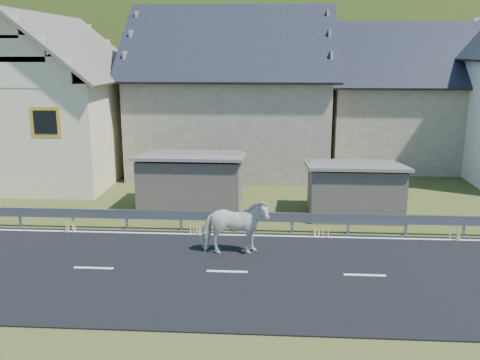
{
  "coord_description": "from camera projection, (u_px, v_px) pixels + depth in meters",
  "views": [
    {
      "loc": [
        1.33,
        -14.55,
        6.35
      ],
      "look_at": [
        0.14,
        3.72,
        1.91
      ],
      "focal_mm": 40.0,
      "sensor_mm": 36.0,
      "label": 1
    }
  ],
  "objects": [
    {
      "name": "house_stone_b",
      "position": [
        409.0,
        89.0,
        30.61
      ],
      "size": [
        9.8,
        8.8,
        8.1
      ],
      "color": "tan",
      "rests_on": "ground"
    },
    {
      "name": "house_stone_a",
      "position": [
        233.0,
        83.0,
        29.21
      ],
      "size": [
        10.8,
        9.8,
        8.9
      ],
      "color": "tan",
      "rests_on": "ground"
    },
    {
      "name": "mountain",
      "position": [
        285.0,
        125.0,
        194.65
      ],
      "size": [
        440.0,
        280.0,
        260.0
      ],
      "primitive_type": "ellipsoid",
      "color": "#234010",
      "rests_on": "ground"
    },
    {
      "name": "house_cream",
      "position": [
        50.0,
        91.0,
        26.94
      ],
      "size": [
        7.8,
        9.8,
        8.3
      ],
      "color": "beige",
      "rests_on": "ground"
    },
    {
      "name": "ground",
      "position": [
        227.0,
        273.0,
        15.69
      ],
      "size": [
        160.0,
        160.0,
        0.0
      ],
      "primitive_type": "plane",
      "color": "#324219",
      "rests_on": "ground"
    },
    {
      "name": "horse",
      "position": [
        234.0,
        227.0,
        16.85
      ],
      "size": [
        1.16,
        2.22,
        1.81
      ],
      "primitive_type": "imported",
      "rotation": [
        0.0,
        0.0,
        1.66
      ],
      "color": "silver",
      "rests_on": "road"
    },
    {
      "name": "lane_markings",
      "position": [
        227.0,
        271.0,
        15.68
      ],
      "size": [
        60.0,
        6.6,
        0.01
      ],
      "primitive_type": "cube",
      "color": "silver",
      "rests_on": "road"
    },
    {
      "name": "guardrail",
      "position": [
        236.0,
        217.0,
        19.13
      ],
      "size": [
        28.1,
        0.09,
        0.75
      ],
      "color": "#93969B",
      "rests_on": "ground"
    },
    {
      "name": "conifer_patch",
      "position": [
        34.0,
        52.0,
        124.44
      ],
      "size": [
        76.0,
        50.0,
        28.0
      ],
      "primitive_type": "ellipsoid",
      "color": "black",
      "rests_on": "ground"
    },
    {
      "name": "shed_left",
      "position": [
        192.0,
        183.0,
        21.86
      ],
      "size": [
        4.3,
        3.3,
        2.4
      ],
      "primitive_type": "cube",
      "color": "#695B4F",
      "rests_on": "ground"
    },
    {
      "name": "shed_right",
      "position": [
        354.0,
        191.0,
        20.99
      ],
      "size": [
        3.8,
        2.9,
        2.2
      ],
      "primitive_type": "cube",
      "color": "#695B4F",
      "rests_on": "ground"
    },
    {
      "name": "road",
      "position": [
        227.0,
        272.0,
        15.69
      ],
      "size": [
        60.0,
        7.0,
        0.04
      ],
      "primitive_type": "cube",
      "color": "black",
      "rests_on": "ground"
    }
  ]
}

